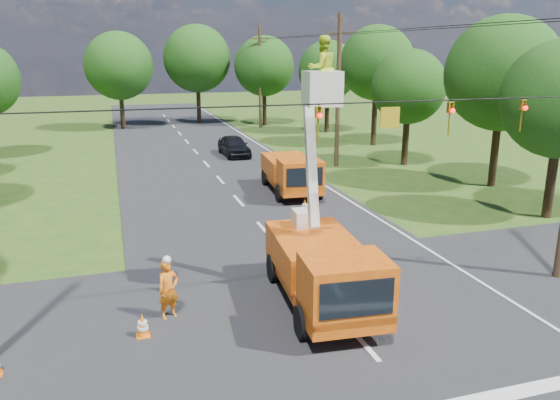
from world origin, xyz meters
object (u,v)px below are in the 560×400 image
object	(u,v)px
traffic_cone_3	(305,206)
traffic_cone_4	(143,325)
traffic_cone_7	(295,184)
tree_far_c	(264,66)
traffic_cone_2	(338,235)
tree_right_b	(503,74)
distant_car	(234,146)
bucket_truck	(323,253)
tree_right_d	(377,63)
pole_right_mid	(338,91)
pole_right_far	(260,77)
tree_far_b	(197,59)
tree_right_c	(409,87)
tree_far_a	(119,66)
tree_right_e	(328,71)
ground_worker	(168,290)
second_truck	(291,173)

from	to	relation	value
traffic_cone_3	traffic_cone_4	distance (m)	12.92
traffic_cone_7	tree_far_c	size ratio (longest dim) A/B	0.08
traffic_cone_2	tree_far_c	world-z (taller)	tree_far_c
tree_right_b	distant_car	bearing A→B (deg)	132.34
bucket_truck	traffic_cone_2	size ratio (longest dim) A/B	11.47
tree_right_d	distant_car	bearing A→B (deg)	-173.68
bucket_truck	distant_car	xyz separation A→B (m)	(2.77, 25.24, -0.97)
traffic_cone_2	pole_right_mid	world-z (taller)	pole_right_mid
pole_right_far	tree_far_b	bearing A→B (deg)	137.73
bucket_truck	traffic_cone_7	size ratio (longest dim) A/B	11.47
traffic_cone_2	traffic_cone_4	size ratio (longest dim) A/B	1.00
tree_right_c	tree_far_a	xyz separation A→B (m)	(-18.20, 24.00, 0.88)
tree_right_e	ground_worker	bearing A→B (deg)	-118.74
traffic_cone_3	tree_right_e	xyz separation A→B (m)	(11.19, 25.06, 5.45)
second_truck	traffic_cone_2	distance (m)	8.36
bucket_truck	tree_right_b	size ratio (longest dim) A/B	0.84
traffic_cone_4	tree_far_b	xyz separation A→B (m)	(8.69, 44.96, 6.45)
traffic_cone_3	tree_far_b	xyz separation A→B (m)	(0.39, 35.06, 6.45)
traffic_cone_4	tree_right_e	distance (m)	40.39
ground_worker	tree_far_a	distance (m)	42.35
traffic_cone_2	tree_far_c	bearing A→B (deg)	79.11
ground_worker	pole_right_mid	size ratio (longest dim) A/B	0.18
second_truck	tree_far_c	distance (m)	29.28
distant_car	second_truck	bearing A→B (deg)	-88.82
traffic_cone_4	tree_far_c	xyz separation A→B (m)	(15.19, 41.96, 5.70)
traffic_cone_7	tree_right_c	xyz separation A→B (m)	(9.54, 4.52, 4.95)
second_truck	tree_far_b	world-z (taller)	tree_far_b
tree_right_c	tree_far_c	distance (m)	23.31
distant_car	tree_right_d	size ratio (longest dim) A/B	0.46
second_truck	ground_worker	xyz separation A→B (m)	(-8.07, -12.84, -0.25)
tree_right_b	pole_right_mid	bearing A→B (deg)	129.09
bucket_truck	tree_right_d	bearing A→B (deg)	65.29
bucket_truck	traffic_cone_4	bearing A→B (deg)	-171.49
traffic_cone_7	tree_right_c	distance (m)	11.66
second_truck	tree_right_e	bearing A→B (deg)	67.76
distant_car	pole_right_mid	size ratio (longest dim) A/B	0.45
bucket_truck	traffic_cone_7	xyz separation A→B (m)	(3.87, 14.08, -1.38)
traffic_cone_7	bucket_truck	bearing A→B (deg)	-105.37
tree_right_c	tree_right_d	xyz separation A→B (m)	(1.60, 8.00, 1.37)
tree_right_d	tree_far_c	bearing A→B (deg)	109.46
pole_right_far	tree_right_d	size ratio (longest dim) A/B	1.03
second_truck	tree_right_d	bearing A→B (deg)	52.99
traffic_cone_2	pole_right_mid	bearing A→B (deg)	67.42
ground_worker	traffic_cone_3	bearing A→B (deg)	26.99
bucket_truck	tree_far_c	world-z (taller)	tree_far_c
tree_right_e	tree_far_c	bearing A→B (deg)	121.56
traffic_cone_2	ground_worker	bearing A→B (deg)	-148.16
tree_right_c	tree_far_a	size ratio (longest dim) A/B	0.82
pole_right_far	pole_right_mid	bearing A→B (deg)	-90.00
second_truck	tree_right_b	distance (m)	13.04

